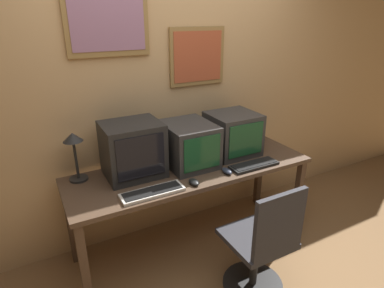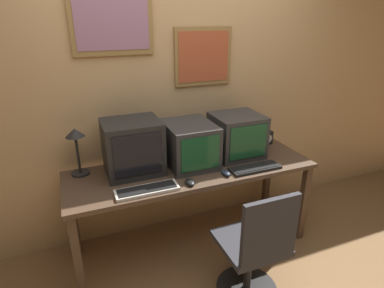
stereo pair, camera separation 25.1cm
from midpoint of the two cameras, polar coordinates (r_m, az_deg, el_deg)
wall_back at (r=2.79m, az=-6.94°, el=9.42°), size 8.00×0.08×2.60m
desk at (r=2.63m, az=-2.74°, el=-5.86°), size 1.99×0.65×0.76m
monitor_left at (r=2.48m, az=-13.37°, el=-1.00°), size 0.43×0.37×0.42m
monitor_center at (r=2.60m, az=-3.40°, el=-0.10°), size 0.38×0.46×0.35m
monitor_right at (r=2.81m, az=4.71°, el=1.79°), size 0.41×0.39×0.36m
keyboard_main at (r=2.27m, az=-10.24°, el=-8.51°), size 0.45×0.14×0.03m
keyboard_side at (r=2.64m, az=8.31°, el=-3.76°), size 0.42×0.14×0.03m
mouse_near_keyboard at (r=2.35m, az=-2.75°, el=-6.86°), size 0.07×0.11×0.03m
mouse_far_corner at (r=2.51m, az=3.36°, el=-4.89°), size 0.06×0.11×0.04m
desk_clock at (r=3.15m, az=9.55°, el=1.55°), size 0.11×0.07×0.13m
desk_lamp at (r=2.50m, az=-23.00°, el=-0.47°), size 0.14×0.14×0.37m
office_chair at (r=2.38m, az=9.22°, el=-17.98°), size 0.45×0.45×0.90m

